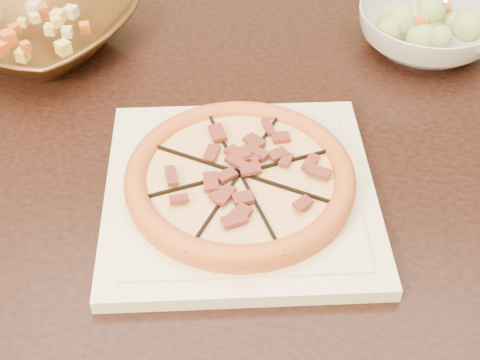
{
  "coord_description": "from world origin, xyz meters",
  "views": [
    {
      "loc": [
        0.04,
        -0.83,
        1.32
      ],
      "look_at": [
        0.0,
        -0.27,
        0.78
      ],
      "focal_mm": 50.0,
      "sensor_mm": 36.0,
      "label": 1
    }
  ],
  "objects": [
    {
      "name": "salad_bowl",
      "position": [
        0.26,
        0.07,
        0.78
      ],
      "size": [
        0.27,
        0.27,
        0.07
      ],
      "primitive_type": "imported",
      "rotation": [
        0.0,
        0.0,
        0.37
      ],
      "color": "silver",
      "rests_on": "dining_table"
    },
    {
      "name": "mixed_dish",
      "position": [
        -0.32,
        0.03,
        0.83
      ],
      "size": [
        0.11,
        0.12,
        0.03
      ],
      "color": "#DFC582",
      "rests_on": "bronze_bowl"
    },
    {
      "name": "floor",
      "position": [
        0.0,
        0.0,
        -0.01
      ],
      "size": [
        4.0,
        4.0,
        0.02
      ],
      "primitive_type": "cube",
      "color": "#372512",
      "rests_on": "ground"
    },
    {
      "name": "pizza",
      "position": [
        0.0,
        -0.27,
        0.78
      ],
      "size": [
        0.27,
        0.27,
        0.03
      ],
      "color": "orange",
      "rests_on": "plate"
    },
    {
      "name": "plate",
      "position": [
        0.0,
        -0.27,
        0.76
      ],
      "size": [
        0.35,
        0.35,
        0.02
      ],
      "color": "beige",
      "rests_on": "dining_table"
    },
    {
      "name": "dining_table",
      "position": [
        -0.12,
        -0.13,
        0.65
      ],
      "size": [
        1.45,
        1.0,
        0.75
      ],
      "color": "black",
      "rests_on": "floor"
    },
    {
      "name": "bronze_bowl",
      "position": [
        -0.32,
        0.03,
        0.78
      ],
      "size": [
        0.35,
        0.35,
        0.07
      ],
      "primitive_type": "imported",
      "rotation": [
        0.0,
        0.0,
        -0.43
      ],
      "color": "brown",
      "rests_on": "dining_table"
    }
  ]
}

